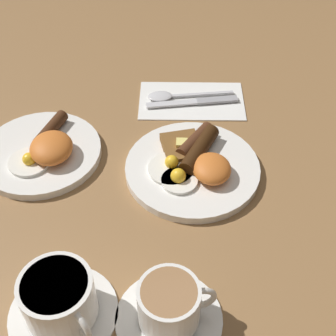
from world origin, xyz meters
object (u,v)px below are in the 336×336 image
(breakfast_plate_near, at_px, (193,165))
(spoon, at_px, (169,96))
(teacup_near, at_px, (170,308))
(teacup_far, at_px, (60,301))
(breakfast_plate_far, at_px, (43,151))
(knife, at_px, (198,102))

(breakfast_plate_near, relative_size, spoon, 1.31)
(spoon, bearing_deg, teacup_near, 83.82)
(teacup_far, bearing_deg, spoon, -20.92)
(breakfast_plate_far, distance_m, spoon, 0.28)
(breakfast_plate_near, distance_m, breakfast_plate_far, 0.27)
(breakfast_plate_far, distance_m, teacup_far, 0.32)
(breakfast_plate_near, height_order, teacup_far, teacup_far)
(spoon, bearing_deg, breakfast_plate_far, 31.16)
(breakfast_plate_far, bearing_deg, knife, -65.81)
(breakfast_plate_near, distance_m, knife, 0.19)
(teacup_near, xyz_separation_m, teacup_far, (0.02, 0.14, 0.00))
(teacup_near, bearing_deg, breakfast_plate_far, 31.36)
(breakfast_plate_far, bearing_deg, spoon, -57.01)
(teacup_far, distance_m, knife, 0.50)
(breakfast_plate_near, distance_m, teacup_far, 0.33)
(breakfast_plate_near, relative_size, teacup_far, 1.58)
(knife, bearing_deg, spoon, -24.13)
(knife, distance_m, spoon, 0.06)
(breakfast_plate_far, xyz_separation_m, knife, (0.13, -0.29, -0.01))
(teacup_near, height_order, spoon, teacup_near)
(breakfast_plate_near, xyz_separation_m, knife, (0.19, -0.03, -0.01))
(teacup_near, xyz_separation_m, spoon, (0.48, -0.04, -0.02))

